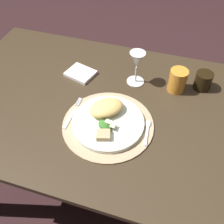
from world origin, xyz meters
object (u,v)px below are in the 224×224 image
Objects in this scene: fork at (72,114)px; dark_tumbler at (203,81)px; spoon at (147,128)px; wine_glass at (137,62)px; napkin at (81,73)px; amber_tumbler at (178,81)px; dinner_plate at (108,122)px; dining_table at (107,127)px.

fork is 0.56m from dark_tumbler.
wine_glass is (-0.11, 0.25, 0.10)m from spoon.
spoon is 1.02× the size of napkin.
spoon is (0.29, 0.02, 0.00)m from fork.
dinner_plate is at bearing -128.17° from amber_tumbler.
dining_table is 13.66× the size of amber_tumbler.
dinner_plate is 2.21× the size of spoon.
dining_table is 0.21m from fork.
spoon is at bearing 3.73° from fork.
napkin is at bearing -174.06° from wine_glass.
napkin is 0.27m from wine_glass.
wine_glass is (0.25, 0.03, 0.10)m from napkin.
wine_glass is at bearing -170.33° from dark_tumbler.
dark_tumbler is at bearing 45.05° from dinner_plate.
wine_glass is at bearing 65.37° from dining_table.
dining_table is 0.31m from wine_glass.
dining_table is at bearing -40.00° from napkin.
dark_tumbler is (0.53, 0.07, 0.03)m from napkin.
amber_tumbler is at bearing 0.72° from wine_glass.
amber_tumbler is (0.25, 0.17, 0.20)m from dining_table.
spoon is at bearing -23.43° from dining_table.
fork is at bearing 178.96° from dinner_plate.
dinner_plate is 3.55× the size of dark_tumbler.
spoon is at bearing -120.15° from dark_tumbler.
amber_tumbler is at bearing 34.07° from dining_table.
amber_tumbler is at bearing -156.29° from dark_tumbler.
amber_tumbler is (0.42, 0.03, 0.04)m from napkin.
wine_glass is at bearing 113.20° from spoon.
dinner_plate is at bearing -171.49° from spoon.
napkin is (-0.35, 0.22, -0.00)m from spoon.
wine_glass is 1.99× the size of dark_tumbler.
fork is (-0.15, 0.00, -0.01)m from dinner_plate.
napkin reaches higher than dining_table.
dinner_plate is 1.78× the size of wine_glass.
spoon is 0.81× the size of wine_glass.
dinner_plate is at bearing -98.16° from wine_glass.
napkin is (-0.06, 0.24, -0.00)m from fork.
dining_table is at bearing 42.21° from fork.
dinner_plate is (0.04, -0.10, 0.16)m from dining_table.
napkin is at bearing -176.22° from amber_tumbler.
dark_tumbler reaches higher than dining_table.
spoon is 0.29m from wine_glass.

